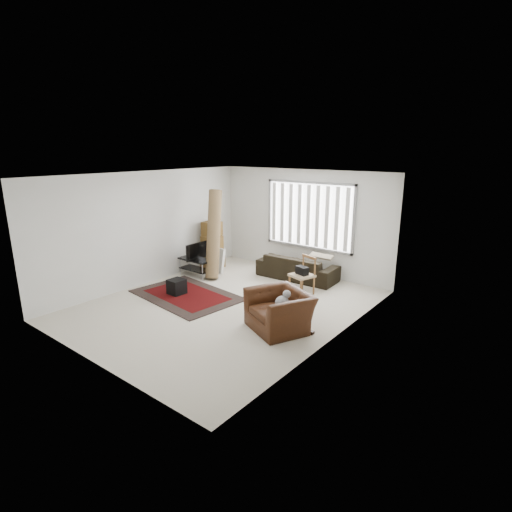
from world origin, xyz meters
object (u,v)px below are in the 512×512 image
at_px(tv_stand, 196,264).
at_px(moving_boxes, 212,247).
at_px(armchair, 279,308).
at_px(side_chair, 303,273).
at_px(sofa, 297,263).

relative_size(tv_stand, moving_boxes, 0.73).
xyz_separation_m(moving_boxes, armchair, (3.69, -2.07, -0.19)).
relative_size(moving_boxes, side_chair, 1.48).
bearing_deg(armchair, sofa, 141.17).
bearing_deg(armchair, moving_boxes, 175.71).
bearing_deg(moving_boxes, side_chair, -4.17).
distance_m(side_chair, armchair, 1.96).
height_order(tv_stand, side_chair, side_chair).
xyz_separation_m(sofa, side_chair, (0.68, -0.85, 0.08)).
bearing_deg(side_chair, moving_boxes, -167.31).
xyz_separation_m(tv_stand, armchair, (3.49, -1.24, 0.07)).
bearing_deg(sofa, armchair, 113.48).
relative_size(moving_boxes, sofa, 0.63).
relative_size(sofa, armchair, 1.46).
distance_m(moving_boxes, sofa, 2.45).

